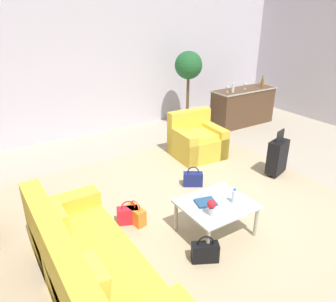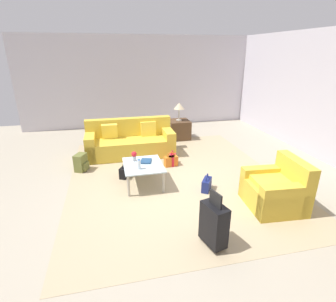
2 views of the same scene
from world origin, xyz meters
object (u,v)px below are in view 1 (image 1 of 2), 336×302
Objects in this scene: wine_bottle_amber at (262,83)px; handbag_black at (205,252)px; armchair at (196,141)px; suitcase_black at (277,156)px; wine_glass_left_of_centre at (245,85)px; coffee_table_book at (206,202)px; wine_bottle_clear at (233,88)px; handbag_orange at (136,215)px; wine_glass_right_of_centre at (261,82)px; water_bottle at (234,196)px; potted_ficus at (188,76)px; handbag_navy at (193,179)px; wine_glass_leftmost at (228,88)px; couch at (86,272)px; coffee_table at (216,207)px; bar_console at (243,106)px; handbag_red at (129,215)px; flower_vase at (211,206)px.

handbag_black is at bearing -143.16° from wine_bottle_amber.
armchair reaches higher than suitcase_black.
wine_glass_left_of_centre is at bearing 168.88° from wine_bottle_amber.
wine_bottle_clear is at bearing 57.44° from coffee_table_book.
handbag_orange is (-2.10, -1.40, -0.17)m from armchair.
wine_glass_right_of_centre reaches higher than handbag_orange.
water_bottle is 0.38m from coffee_table_book.
potted_ficus reaches higher than wine_bottle_amber.
wine_glass_left_of_centre reaches higher than suitcase_black.
wine_glass_left_of_centre is at bearing 10.96° from wine_bottle_clear.
armchair is 2.74× the size of handbag_black.
potted_ficus is (1.69, 2.53, 1.13)m from handbag_navy.
wine_glass_right_of_centre reaches higher than armchair.
coffee_table_book is 1.63× the size of wine_glass_leftmost.
handbag_orange is at bearing 107.21° from handbag_black.
wine_bottle_amber is 5.62m from handbag_black.
wine_bottle_clear is (1.69, 0.81, 0.73)m from armchair.
potted_ficus is (2.99, 2.93, 1.13)m from handbag_orange.
wine_bottle_clear is 4.87m from handbag_black.
armchair is (3.10, 2.27, -0.01)m from couch.
wine_glass_left_of_centre is 0.50m from wine_bottle_amber.
handbag_orange is at bearing 148.92° from coffee_table_book.
handbag_orange is 1.16m from handbag_black.
armchair is 2.53m from coffee_table.
bar_console reaches higher than handbag_red.
couch is 1.60m from flower_vase.
handbag_navy is (0.51, 1.17, -0.27)m from coffee_table.
flower_vase is 1.33× the size of wine_glass_right_of_centre.
potted_ficus is (2.00, 3.80, 0.71)m from water_bottle.
coffee_table_book is at bearing -163.70° from suitcase_black.
wine_glass_right_of_centre is at bearing 37.09° from flower_vase.
flower_vase reaches higher than handbag_black.
wine_bottle_amber is at bearing 0.00° from wine_bottle_clear.
coffee_table is 0.63m from handbag_black.
wine_glass_right_of_centre is (4.08, 3.10, 0.62)m from coffee_table.
armchair is 6.35× the size of wine_glass_left_of_centre.
coffee_table is at bearing -138.66° from wine_glass_left_of_centre.
couch is 2.28× the size of armchair.
wine_bottle_clear is at bearing -166.71° from bar_console.
coffee_table_book is at bearing 146.31° from coffee_table.
suitcase_black is (-1.50, -2.38, -0.66)m from wine_glass_left_of_centre.
wine_bottle_clear is at bearing -173.72° from wine_glass_right_of_centre.
couch is 6.19m from bar_console.
wine_glass_leftmost is 0.98m from potted_ficus.
wine_glass_leftmost is 0.43× the size of handbag_orange.
bar_console reaches higher than armchair.
wine_glass_right_of_centre is 5.53m from handbag_red.
coffee_table_book is (-0.12, 0.08, 0.07)m from coffee_table.
wine_glass_right_of_centre is at bearing 18.56° from armchair.
armchair is at bearing 36.20° from couch.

